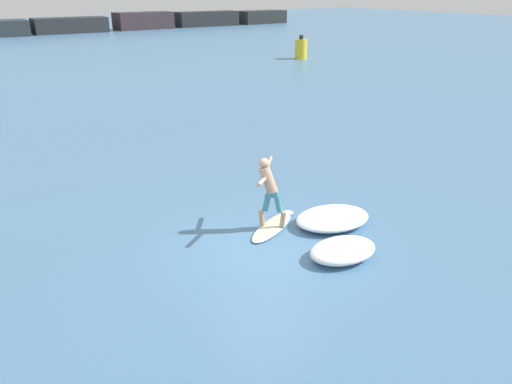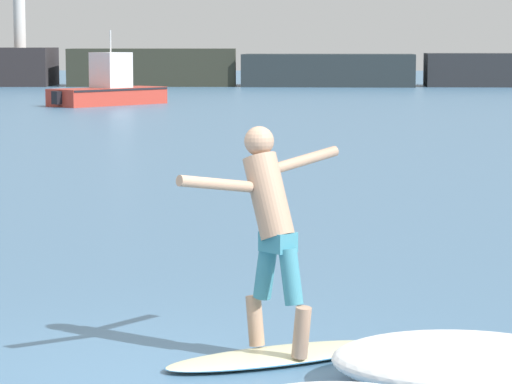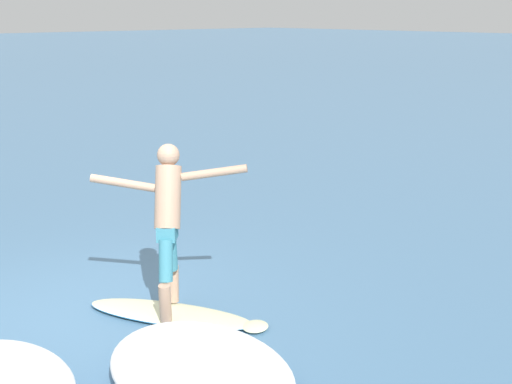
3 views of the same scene
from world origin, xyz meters
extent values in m
plane|color=teal|center=(0.00, 0.00, 0.00)|extent=(200.00, 200.00, 0.00)
cube|color=#28292D|center=(12.78, 62.00, 0.95)|extent=(9.39, 3.92, 1.91)
cube|color=#352B2F|center=(23.07, 62.00, 1.16)|extent=(8.14, 3.48, 2.31)
cube|color=#26282A|center=(33.35, 62.00, 1.07)|extent=(9.87, 3.19, 2.13)
cube|color=#272B2A|center=(43.64, 62.00, 1.00)|extent=(8.08, 3.63, 1.99)
ellipsoid|color=beige|center=(0.67, 0.63, 0.04)|extent=(2.01, 1.42, 0.07)
ellipsoid|color=beige|center=(1.56, 1.10, 0.04)|extent=(0.39, 0.41, 0.06)
ellipsoid|color=#2870B2|center=(0.67, 0.63, 0.04)|extent=(2.03, 1.44, 0.03)
cone|color=black|center=(-0.04, 0.26, -0.06)|extent=(0.07, 0.07, 0.14)
cone|color=black|center=(0.15, 0.18, -0.06)|extent=(0.07, 0.07, 0.14)
cone|color=black|center=(0.01, 0.46, -0.06)|extent=(0.07, 0.07, 0.14)
cylinder|color=tan|center=(0.48, 0.83, 0.28)|extent=(0.22, 0.22, 0.43)
cylinder|color=teal|center=(0.57, 0.74, 0.71)|extent=(0.27, 0.27, 0.47)
cylinder|color=tan|center=(0.86, 0.44, 0.28)|extent=(0.22, 0.22, 0.43)
cylinder|color=teal|center=(0.78, 0.52, 0.71)|extent=(0.27, 0.27, 0.47)
cube|color=teal|center=(0.67, 0.63, 0.98)|extent=(0.32, 0.33, 0.16)
cylinder|color=tan|center=(0.59, 0.71, 1.34)|extent=(0.54, 0.55, 0.73)
sphere|color=tan|center=(0.51, 0.79, 1.78)|extent=(0.24, 0.24, 0.24)
cylinder|color=tan|center=(0.18, 0.42, 1.47)|extent=(0.59, 0.56, 0.21)
cylinder|color=tan|center=(0.89, 1.12, 1.60)|extent=(0.58, 0.57, 0.20)
cylinder|color=yellow|center=(21.81, 25.26, 0.79)|extent=(1.01, 1.01, 1.58)
cylinder|color=black|center=(21.81, 25.26, 1.76)|extent=(0.35, 0.35, 0.36)
ellipsoid|color=white|center=(1.13, -1.50, 0.19)|extent=(1.76, 1.27, 0.38)
ellipsoid|color=white|center=(2.11, -0.09, 0.18)|extent=(2.23, 1.75, 0.37)
camera|label=1|loc=(-6.25, -8.66, 5.83)|focal=35.00mm
camera|label=2|loc=(0.84, -9.00, 2.58)|focal=85.00mm
camera|label=3|loc=(6.65, -3.67, 3.29)|focal=50.00mm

